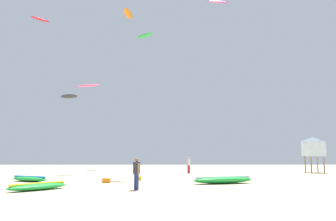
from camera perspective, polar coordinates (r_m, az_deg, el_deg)
name	(u,v)px	position (r m, az deg, el deg)	size (l,w,h in m)	color
ground_plane	(179,207)	(11.98, 2.12, -17.33)	(120.00, 120.00, 0.00)	beige
person_foreground	(137,171)	(17.85, -5.80, -10.99)	(0.40, 0.52, 1.79)	navy
person_midground	(189,164)	(35.56, 3.81, -9.74)	(0.43, 0.47, 1.79)	#B21E23
kite_grounded_near	(223,180)	(22.26, 10.11, -12.43)	(4.62, 2.48, 0.58)	green
kite_grounded_mid	(29,179)	(25.87, -24.10, -11.38)	(3.59, 2.59, 0.44)	green
kite_grounded_far	(38,186)	(19.18, -22.75, -12.74)	(2.96, 3.36, 0.41)	green
lifeguard_tower	(313,146)	(40.81, 25.10, -5.97)	(2.30, 2.30, 4.15)	#8C704C
cooler_box	(106,181)	(23.05, -11.25, -12.50)	(0.56, 0.36, 0.32)	orange
gear_bag	(138,178)	(24.99, -5.54, -12.29)	(0.56, 0.36, 0.32)	yellow
kite_aloft_0	(145,36)	(30.41, -4.26, 13.56)	(1.92, 1.79, 0.25)	green
kite_aloft_1	(88,86)	(36.69, -14.52, 4.46)	(3.10, 1.63, 0.48)	#E5598C
kite_aloft_3	(40,19)	(54.44, -22.40, 15.22)	(2.79, 2.75, 0.41)	red
kite_aloft_5	(218,2)	(55.50, 9.16, 19.12)	(3.84, 1.41, 0.89)	#E5598C
kite_aloft_6	(69,96)	(46.33, -17.71, 2.50)	(2.71, 1.37, 0.66)	#2D2D33
kite_aloft_8	(128,14)	(58.52, -7.33, 17.22)	(1.97, 4.21, 0.93)	orange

